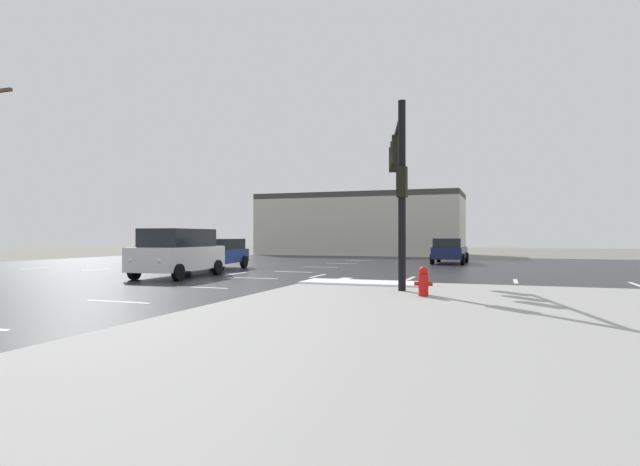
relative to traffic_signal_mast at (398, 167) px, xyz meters
The scene contains 10 objects.
ground_plane 8.52m from the traffic_signal_mast, 146.81° to the left, with size 120.00×120.00×0.00m, color slate.
road_asphalt 8.52m from the traffic_signal_mast, 146.81° to the left, with size 44.00×44.00×0.02m, color #232326.
snow_strip_curbside 4.07m from the traffic_signal_mast, behind, with size 4.00×1.60×0.06m, color white.
lane_markings 7.02m from the traffic_signal_mast, 151.72° to the left, with size 36.15×36.15×0.01m.
traffic_signal_mast is the anchor object (origin of this frame).
fire_hydrant 4.75m from the traffic_signal_mast, 67.33° to the right, with size 0.48×0.26×0.79m.
strip_building_background 31.78m from the traffic_signal_mast, 107.07° to the left, with size 18.63×8.00×5.68m.
sedan_blue 13.06m from the traffic_signal_mast, 148.06° to the left, with size 2.38×4.66×1.58m.
sedan_navy 16.81m from the traffic_signal_mast, 89.57° to the left, with size 2.07×4.56×1.58m.
suv_white 10.18m from the traffic_signal_mast, behind, with size 2.43×4.94×2.03m.
Camera 1 is at (9.49, -20.98, 1.75)m, focal length 28.94 mm.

